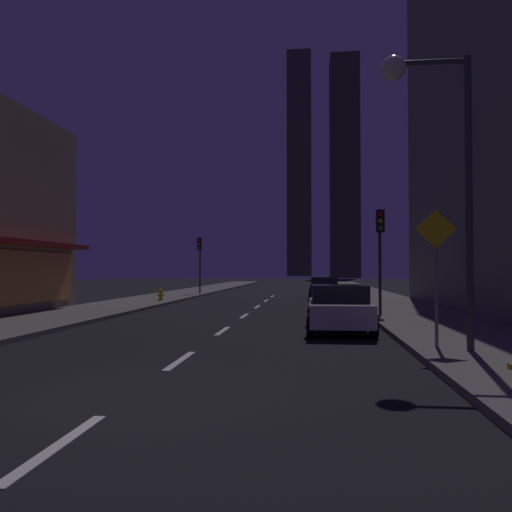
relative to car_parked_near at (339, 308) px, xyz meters
The scene contains 13 objects.
ground_plane 23.74m from the car_parked_near, 98.73° to the left, with size 78.00×136.00×0.10m, color black.
sidewalk_right 23.70m from the car_parked_near, 81.75° to the left, with size 4.00×76.00×0.15m, color #605E59.
sidewalk_left 25.74m from the car_parked_near, 114.33° to the left, with size 4.00×76.00×0.15m, color #605E59.
lane_marking_center 6.24m from the car_parked_near, 125.49° to the left, with size 0.16×33.40×0.01m.
skyscraper_distant_tall 147.80m from the car_parked_near, 91.69° to the left, with size 7.51×8.05×70.03m, color #444133.
skyscraper_distant_mid 109.99m from the car_parked_near, 86.08° to the left, with size 6.83×8.36×52.67m, color #403D30.
car_parked_near is the anchor object (origin of this frame).
car_parked_far 17.23m from the car_parked_near, 90.00° to the left, with size 1.98×4.24×1.45m.
fire_hydrant_far_left 16.03m from the car_parked_near, 126.36° to the left, with size 0.42×0.30×0.65m.
traffic_light_near_right 5.72m from the car_parked_near, 68.45° to the left, with size 0.32×0.48×4.20m.
traffic_light_far_left 23.45m from the car_parked_near, 112.97° to the left, with size 0.32×0.48×4.20m.
street_lamp_right 6.34m from the car_parked_near, 67.42° to the right, with size 1.96×0.56×6.58m.
pedestrian_crossing_sign 4.48m from the car_parked_near, 62.28° to the right, with size 0.91×0.08×3.15m.
Camera 1 is at (2.72, -7.31, 1.91)m, focal length 35.76 mm.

